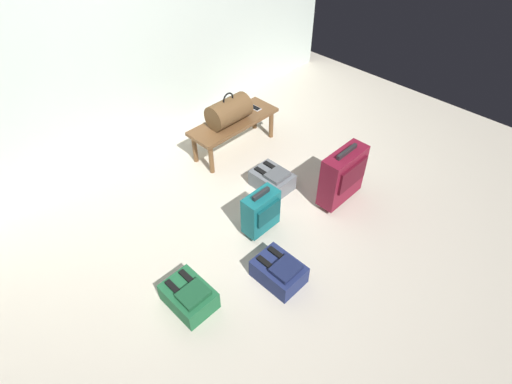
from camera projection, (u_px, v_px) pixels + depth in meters
ground_plane at (234, 219)px, 3.66m from camera, size 6.60×6.60×0.00m
back_wall at (104, 16)px, 3.53m from camera, size 6.00×0.10×2.80m
bench at (234, 124)px, 4.23m from camera, size 1.00×0.36×0.36m
duffel_bag_brown at (229, 111)px, 4.07m from camera, size 0.44×0.26×0.34m
cell_phone at (255, 108)px, 4.36m from camera, size 0.07×0.14×0.01m
suitcase_upright_burgundy at (343, 175)px, 3.63m from camera, size 0.47×0.20×0.59m
suitcase_small_teal at (261, 212)px, 3.39m from camera, size 0.32×0.19×0.46m
backpack_navy at (279, 271)px, 3.12m from camera, size 0.28×0.38×0.21m
backpack_grey at (272, 179)px, 3.91m from camera, size 0.28×0.38×0.21m
backpack_green at (189, 296)px, 2.96m from camera, size 0.28×0.38×0.21m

